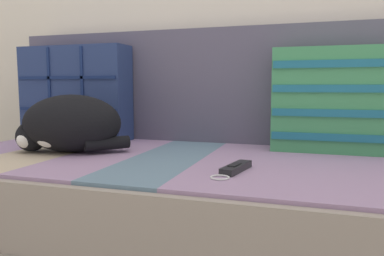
{
  "coord_description": "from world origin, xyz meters",
  "views": [
    {
      "loc": [
        0.21,
        -1.04,
        0.61
      ],
      "look_at": [
        -0.13,
        0.03,
        0.49
      ],
      "focal_mm": 35.0,
      "sensor_mm": 36.0,
      "label": 1
    }
  ],
  "objects_px": {
    "couch": "(239,219)",
    "throw_pillow_striped": "(334,100)",
    "throw_pillow_quilted": "(75,93)",
    "sleeping_cat": "(68,125)",
    "game_remote_near": "(235,168)"
  },
  "relations": [
    {
      "from": "couch",
      "to": "throw_pillow_striped",
      "type": "xyz_separation_m",
      "value": [
        0.28,
        0.22,
        0.37
      ]
    },
    {
      "from": "throw_pillow_quilted",
      "to": "sleeping_cat",
      "type": "bearing_deg",
      "value": -59.59
    },
    {
      "from": "couch",
      "to": "throw_pillow_quilted",
      "type": "bearing_deg",
      "value": 163.44
    },
    {
      "from": "throw_pillow_striped",
      "to": "couch",
      "type": "bearing_deg",
      "value": -141.48
    },
    {
      "from": "sleeping_cat",
      "to": "couch",
      "type": "bearing_deg",
      "value": 6.39
    },
    {
      "from": "sleeping_cat",
      "to": "game_remote_near",
      "type": "bearing_deg",
      "value": -11.3
    },
    {
      "from": "couch",
      "to": "game_remote_near",
      "type": "distance_m",
      "value": 0.28
    },
    {
      "from": "throw_pillow_striped",
      "to": "sleeping_cat",
      "type": "distance_m",
      "value": 0.91
    },
    {
      "from": "throw_pillow_quilted",
      "to": "couch",
      "type": "bearing_deg",
      "value": -16.56
    },
    {
      "from": "sleeping_cat",
      "to": "throw_pillow_quilted",
      "type": "bearing_deg",
      "value": 120.41
    },
    {
      "from": "throw_pillow_striped",
      "to": "game_remote_near",
      "type": "distance_m",
      "value": 0.51
    },
    {
      "from": "game_remote_near",
      "to": "throw_pillow_quilted",
      "type": "bearing_deg",
      "value": 152.08
    },
    {
      "from": "throw_pillow_quilted",
      "to": "sleeping_cat",
      "type": "xyz_separation_m",
      "value": [
        0.17,
        -0.29,
        -0.1
      ]
    },
    {
      "from": "couch",
      "to": "throw_pillow_striped",
      "type": "distance_m",
      "value": 0.52
    },
    {
      "from": "throw_pillow_quilted",
      "to": "game_remote_near",
      "type": "relative_size",
      "value": 2.44
    }
  ]
}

